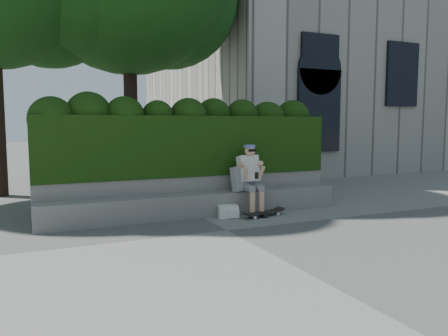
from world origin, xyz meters
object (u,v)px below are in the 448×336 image
skateboard (264,213)px  backpack_ground (228,211)px  person (250,176)px  backpack_plaid (240,179)px

skateboard → backpack_ground: backpack_ground is taller
person → backpack_plaid: size_ratio=2.81×
backpack_plaid → backpack_ground: backpack_plaid is taller
backpack_ground → skateboard: bearing=-2.8°
backpack_plaid → backpack_ground: 0.73m
person → skateboard: person is taller
person → backpack_plaid: 0.19m
person → backpack_plaid: (-0.17, 0.08, -0.06)m
backpack_plaid → backpack_ground: (-0.38, -0.24, -0.58)m
skateboard → backpack_ground: 0.70m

